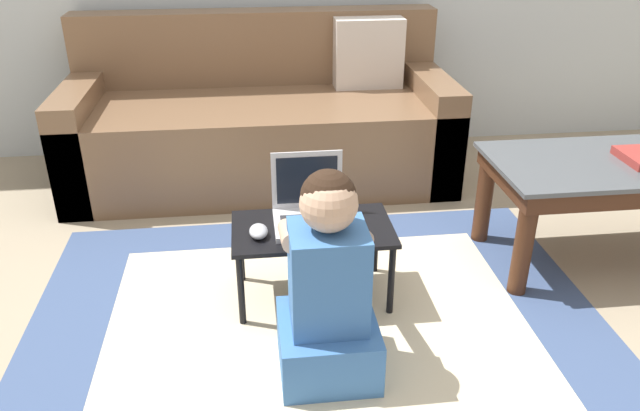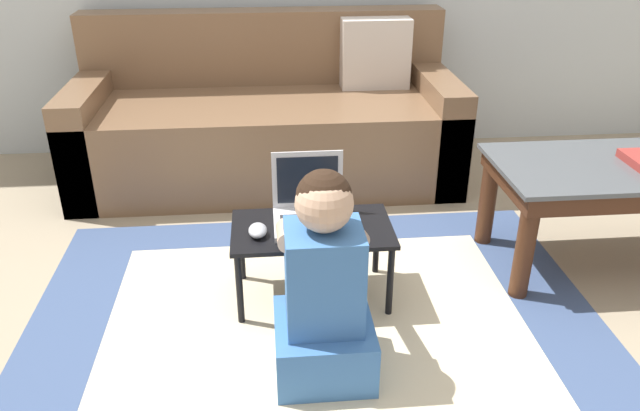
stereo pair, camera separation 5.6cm
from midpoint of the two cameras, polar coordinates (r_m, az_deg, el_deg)
The scene contains 8 objects.
ground_plane at distance 2.30m, azimuth 1.92°, elevation -9.86°, with size 16.00×16.00×0.00m, color gray.
area_rug at distance 2.22m, azimuth 0.48°, elevation -11.24°, with size 2.04×1.65×0.01m.
couch at distance 3.32m, azimuth -4.22°, elevation 7.56°, with size 1.93×0.83×0.82m.
coffee_table at distance 2.72m, azimuth 26.58°, elevation 2.09°, with size 1.02×0.52×0.44m.
laptop_desk at distance 2.25m, azimuth -0.01°, elevation -2.77°, with size 0.58×0.33×0.30m.
laptop at distance 2.24m, azimuth -0.26°, elevation -0.62°, with size 0.26×0.23×0.24m.
computer_mouse at distance 2.17m, azimuth -4.99°, elevation -2.29°, with size 0.06×0.09×0.04m.
person_seated at distance 1.89m, azimuth 1.19°, elevation -7.81°, with size 0.30×0.42×0.69m.
Camera 2 is at (-0.22, -1.84, 1.37)m, focal length 35.00 mm.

